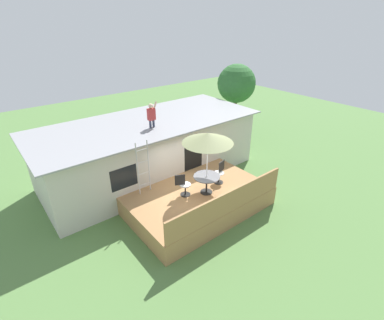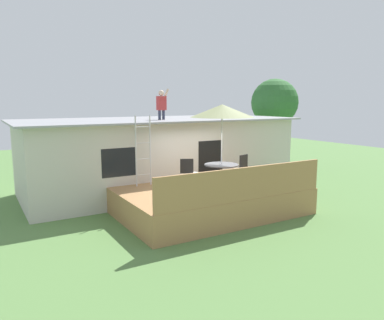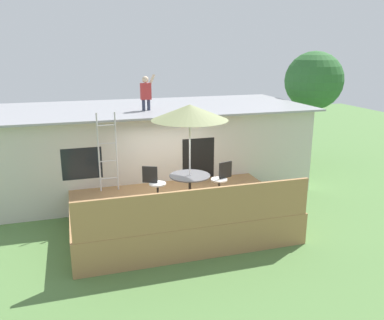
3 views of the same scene
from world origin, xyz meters
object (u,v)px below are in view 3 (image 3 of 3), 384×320
Objects in this scene: patio_umbrella at (190,112)px; patio_chair_right at (221,179)px; patio_table at (190,181)px; step_ladder at (108,152)px; backyard_tree at (314,81)px; person_figure at (146,91)px; patio_chair_left at (155,184)px.

patio_chair_right is at bearing 15.35° from patio_umbrella.
patio_chair_right reaches higher than patio_table.
step_ladder is 2.39× the size of patio_chair_right.
patio_umbrella is 0.56× the size of backyard_tree.
patio_chair_right is at bearing -62.63° from person_figure.
step_ladder is 2.53m from person_figure.
person_figure is 7.45m from backyard_tree.
person_figure is at bearing -165.09° from backyard_tree.
person_figure is 3.41m from patio_chair_left.
patio_umbrella is 8.36m from backyard_tree.
step_ladder is at bearing 140.42° from patio_table.
person_figure reaches higher than step_ladder.
patio_umbrella is at bearing 0.00° from patio_chair_right.
patio_chair_right is (1.45, -2.80, -2.13)m from person_figure.
patio_table is at bearing 0.00° from patio_umbrella.
patio_table is 1.76m from patio_umbrella.
step_ladder is at bearing 160.29° from patio_chair_left.
person_figure reaches higher than patio_table.
patio_table is 0.23× the size of backyard_tree.
step_ladder is 2.39× the size of patio_chair_left.
patio_chair_left is 1.00× the size of patio_chair_right.
patio_table is at bearing -143.41° from backyard_tree.
step_ladder is (-1.88, 1.56, 0.51)m from patio_table.
patio_chair_right is 7.73m from backyard_tree.
person_figure is 1.21× the size of patio_chair_left.
person_figure is 0.24× the size of backyard_tree.
step_ladder is 0.48× the size of backyard_tree.
backyard_tree reaches higher than patio_table.
backyard_tree is (7.20, 1.92, -0.03)m from person_figure.
patio_chair_left is (-0.33, -2.64, -2.13)m from person_figure.
patio_chair_left is at bearing -20.43° from patio_chair_right.
patio_chair_left is at bearing -148.81° from backyard_tree.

